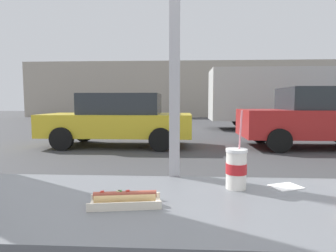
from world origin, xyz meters
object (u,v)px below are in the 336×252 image
(hotdog_tray_near, at_px, (125,199))
(parked_car_yellow, at_px, (119,119))
(soda_cup_right, at_px, (236,168))
(parked_car_red, at_px, (316,117))
(box_truck, at_px, (283,96))

(hotdog_tray_near, distance_m, parked_car_yellow, 7.40)
(hotdog_tray_near, xyz_separation_m, parked_car_yellow, (-1.71, 7.20, -0.18))
(soda_cup_right, bearing_deg, parked_car_yellow, 106.95)
(soda_cup_right, distance_m, hotdog_tray_near, 0.47)
(soda_cup_right, height_order, parked_car_yellow, parked_car_yellow)
(soda_cup_right, distance_m, parked_car_red, 7.88)
(soda_cup_right, relative_size, hotdog_tray_near, 1.26)
(parked_car_yellow, xyz_separation_m, box_truck, (6.74, 5.45, 0.78))
(hotdog_tray_near, relative_size, parked_car_red, 0.06)
(soda_cup_right, distance_m, box_truck, 13.27)
(parked_car_red, distance_m, box_truck, 5.58)
(parked_car_red, height_order, box_truck, box_truck)
(soda_cup_right, bearing_deg, hotdog_tray_near, -153.29)
(parked_car_yellow, bearing_deg, parked_car_red, 0.00)
(soda_cup_right, xyz_separation_m, parked_car_yellow, (-2.13, 6.99, -0.25))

